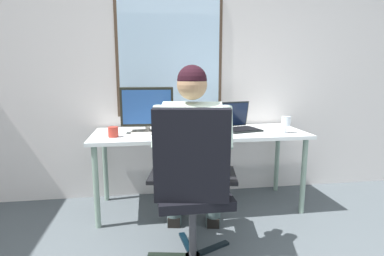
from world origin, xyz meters
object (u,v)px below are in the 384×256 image
(crt_monitor, at_px, (147,108))
(wine_glass, at_px, (286,122))
(office_chair, at_px, (192,180))
(coffee_mug, at_px, (113,132))
(desk_speaker, at_px, (202,119))
(person_seated, at_px, (193,155))
(desk, at_px, (200,138))
(laptop, at_px, (238,122))
(cd_case, at_px, (187,134))

(crt_monitor, relative_size, wine_glass, 3.09)
(office_chair, relative_size, wine_glass, 7.10)
(wine_glass, bearing_deg, coffee_mug, 178.50)
(office_chair, xyz_separation_m, desk_speaker, (0.25, 1.03, 0.23))
(office_chair, height_order, wine_glass, office_chair)
(person_seated, relative_size, crt_monitor, 2.83)
(person_seated, relative_size, coffee_mug, 15.10)
(desk, height_order, laptop, laptop)
(desk, distance_m, cd_case, 0.20)
(desk_speaker, height_order, cd_case, desk_speaker)
(wine_glass, relative_size, coffee_mug, 1.73)
(desk, xyz_separation_m, cd_case, (-0.13, -0.13, 0.07))
(wine_glass, bearing_deg, office_chair, -142.33)
(desk, distance_m, desk_speaker, 0.21)
(cd_case, distance_m, coffee_mug, 0.62)
(crt_monitor, distance_m, cd_case, 0.42)
(coffee_mug, bearing_deg, laptop, 9.67)
(desk, height_order, wine_glass, wine_glass)
(person_seated, distance_m, wine_glass, 1.04)
(office_chair, relative_size, laptop, 2.82)
(person_seated, height_order, cd_case, person_seated)
(desk_speaker, bearing_deg, coffee_mug, -162.10)
(laptop, relative_size, desk_speaker, 1.87)
(desk, distance_m, wine_glass, 0.78)
(desk, bearing_deg, office_chair, -102.81)
(crt_monitor, height_order, coffee_mug, crt_monitor)
(desk_speaker, distance_m, cd_case, 0.33)
(desk_speaker, relative_size, coffee_mug, 2.32)
(office_chair, distance_m, person_seated, 0.27)
(person_seated, height_order, laptop, person_seated)
(laptop, height_order, desk_speaker, laptop)
(laptop, bearing_deg, office_chair, -121.14)
(laptop, relative_size, coffee_mug, 4.34)
(office_chair, relative_size, person_seated, 0.81)
(laptop, xyz_separation_m, cd_case, (-0.51, -0.19, -0.06))
(person_seated, bearing_deg, coffee_mug, 138.29)
(crt_monitor, distance_m, laptop, 0.86)
(office_chair, height_order, cd_case, office_chair)
(desk, height_order, desk_speaker, desk_speaker)
(crt_monitor, bearing_deg, laptop, 3.00)
(desk_speaker, xyz_separation_m, coffee_mug, (-0.79, -0.26, -0.06))
(crt_monitor, bearing_deg, desk_speaker, 12.00)
(person_seated, relative_size, laptop, 3.48)
(office_chair, relative_size, cd_case, 6.07)
(crt_monitor, bearing_deg, coffee_mug, -152.41)
(laptop, height_order, coffee_mug, laptop)
(person_seated, distance_m, cd_case, 0.52)
(wine_glass, distance_m, coffee_mug, 1.49)
(crt_monitor, height_order, laptop, crt_monitor)
(person_seated, xyz_separation_m, wine_glass, (0.91, 0.48, 0.14))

